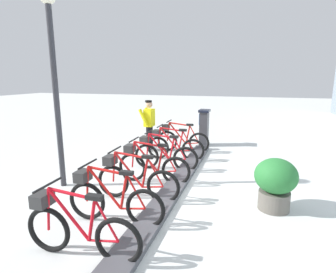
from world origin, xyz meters
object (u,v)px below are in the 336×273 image
object	(u,v)px
bike_docked_2	(163,154)
planter_bush	(275,182)
bike_docked_1	(173,146)
bike_docked_0	(181,139)
lamp_post	(53,63)
bike_docked_4	(134,179)
worker_near_rack	(149,123)
bike_docked_3	(151,165)
payment_kiosk	(204,127)
bike_docked_6	(77,228)
bike_docked_5	(111,199)

from	to	relation	value
bike_docked_2	planter_bush	xyz separation A→B (m)	(-2.63, 1.50, 0.11)
bike_docked_1	bike_docked_2	distance (m)	0.93
bike_docked_0	bike_docked_1	xyz separation A→B (m)	(0.00, 0.93, 0.00)
lamp_post	planter_bush	size ratio (longest dim) A/B	4.23
bike_docked_2	bike_docked_4	world-z (taller)	same
bike_docked_4	worker_near_rack	xyz separation A→B (m)	(1.04, -3.62, 0.48)
bike_docked_3	planter_bush	world-z (taller)	bike_docked_3
payment_kiosk	bike_docked_0	bearing A→B (deg)	62.45
bike_docked_6	lamp_post	bearing A→B (deg)	-48.57
bike_docked_6	bike_docked_4	bearing A→B (deg)	-90.00
payment_kiosk	bike_docked_1	distance (m)	2.12
bike_docked_1	lamp_post	xyz separation A→B (m)	(1.83, 2.59, 2.25)
bike_docked_4	lamp_post	world-z (taller)	lamp_post
lamp_post	bike_docked_4	bearing A→B (deg)	173.61
bike_docked_2	bike_docked_0	bearing A→B (deg)	-90.00
bike_docked_0	bike_docked_4	bearing A→B (deg)	90.00
bike_docked_4	bike_docked_5	bearing A→B (deg)	90.00
bike_docked_2	lamp_post	xyz separation A→B (m)	(1.83, 1.66, 2.25)
bike_docked_0	bike_docked_1	size ratio (longest dim) A/B	1.00
bike_docked_0	lamp_post	distance (m)	4.56
bike_docked_1	bike_docked_4	distance (m)	2.80
bike_docked_1	bike_docked_3	bearing A→B (deg)	90.00
bike_docked_5	planter_bush	bearing A→B (deg)	-153.65
payment_kiosk	worker_near_rack	size ratio (longest dim) A/B	0.77
bike_docked_2	planter_bush	bearing A→B (deg)	150.35
worker_near_rack	lamp_post	world-z (taller)	lamp_post
bike_docked_0	bike_docked_5	world-z (taller)	same
bike_docked_5	bike_docked_6	xyz separation A→B (m)	(0.00, 0.93, 0.00)
bike_docked_3	bike_docked_5	xyz separation A→B (m)	(0.00, 1.86, 0.00)
bike_docked_4	worker_near_rack	distance (m)	3.79
bike_docked_6	lamp_post	world-z (taller)	lamp_post
planter_bush	bike_docked_6	bearing A→B (deg)	40.37
bike_docked_5	planter_bush	world-z (taller)	bike_docked_5
bike_docked_0	bike_docked_5	xyz separation A→B (m)	(0.00, 4.66, 0.00)
worker_near_rack	bike_docked_0	bearing A→B (deg)	-173.77
payment_kiosk	bike_docked_6	distance (m)	6.72
bike_docked_6	worker_near_rack	xyz separation A→B (m)	(1.04, -5.48, 0.48)
bike_docked_1	bike_docked_3	xyz separation A→B (m)	(0.00, 1.86, 0.00)
bike_docked_0	bike_docked_4	world-z (taller)	same
planter_bush	payment_kiosk	bearing A→B (deg)	-65.24
bike_docked_4	bike_docked_3	bearing A→B (deg)	-90.00
lamp_post	bike_docked_5	bearing A→B (deg)	148.10
bike_docked_4	planter_bush	size ratio (longest dim) A/B	1.77
payment_kiosk	planter_bush	bearing A→B (deg)	114.76
bike_docked_6	bike_docked_0	bearing A→B (deg)	-90.00
bike_docked_3	bike_docked_4	size ratio (longest dim) A/B	1.00
bike_docked_1	bike_docked_5	world-z (taller)	same
bike_docked_0	bike_docked_1	distance (m)	0.93
bike_docked_2	payment_kiosk	bearing A→B (deg)	-100.93
worker_near_rack	bike_docked_6	bearing A→B (deg)	100.79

